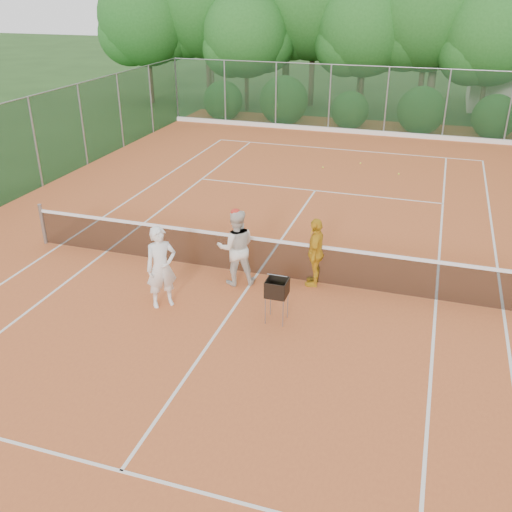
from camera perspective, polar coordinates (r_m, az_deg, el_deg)
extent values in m
plane|color=#224518|center=(13.61, 0.13, -1.91)|extent=(120.00, 120.00, 0.00)
cube|color=#C9612E|center=(13.61, 0.13, -1.87)|extent=(18.00, 36.00, 0.02)
cylinder|color=gray|center=(16.04, -20.54, 3.02)|extent=(0.10, 0.10, 1.10)
cube|color=black|center=(13.40, 0.14, -0.08)|extent=(11.87, 0.03, 0.86)
cube|color=white|center=(13.21, 0.14, 1.73)|extent=(11.87, 0.04, 0.07)
imported|color=white|center=(12.09, -9.46, -1.12)|extent=(0.78, 0.76, 1.81)
imported|color=silver|center=(12.85, -2.00, 0.87)|extent=(1.07, 0.98, 1.79)
ellipsoid|color=red|center=(12.51, -2.06, 4.43)|extent=(0.22, 0.22, 0.14)
imported|color=gold|center=(12.89, 5.98, 0.40)|extent=(0.45, 0.97, 1.62)
cylinder|color=gray|center=(11.55, 0.93, -5.52)|extent=(0.02, 0.02, 0.60)
cylinder|color=gray|center=(11.77, 3.19, -4.91)|extent=(0.02, 0.02, 0.60)
cube|color=black|center=(11.42, 2.11, -3.17)|extent=(0.41, 0.41, 0.35)
sphere|color=#D8EC37|center=(21.80, 6.71, 8.79)|extent=(0.07, 0.07, 0.07)
sphere|color=#D6E535|center=(22.55, 10.41, 9.12)|extent=(0.07, 0.07, 0.07)
sphere|color=yellow|center=(21.51, 14.08, 7.97)|extent=(0.07, 0.07, 0.07)
cube|color=white|center=(24.49, 8.75, 10.47)|extent=(11.03, 0.06, 0.01)
cube|color=white|center=(15.98, -18.96, 1.04)|extent=(0.06, 23.77, 0.01)
cube|color=white|center=(13.23, 23.50, -5.01)|extent=(0.06, 23.77, 0.01)
cube|color=white|center=(15.23, -14.76, 0.41)|extent=(0.06, 23.77, 0.01)
cube|color=white|center=(13.11, 17.56, -4.26)|extent=(0.06, 23.77, 0.01)
cube|color=white|center=(19.32, 5.94, 6.53)|extent=(8.23, 0.06, 0.01)
cube|color=white|center=(8.87, -13.36, -20.19)|extent=(8.23, 0.06, 0.01)
cube|color=white|center=(13.60, 0.13, -1.82)|extent=(0.06, 12.80, 0.01)
cube|color=#19381E|center=(27.18, 10.13, 15.10)|extent=(18.00, 0.02, 3.00)
cylinder|color=gray|center=(29.76, -7.95, 16.13)|extent=(0.07, 0.07, 3.00)
cylinder|color=gray|center=(29.76, -7.95, 16.13)|extent=(0.07, 0.07, 3.00)
cylinder|color=brown|center=(34.81, -10.55, 17.89)|extent=(0.26, 0.26, 3.75)
sphere|color=#20551C|center=(34.57, -10.95, 22.44)|extent=(5.25, 5.25, 5.25)
cylinder|color=brown|center=(34.85, -4.78, 18.76)|extent=(0.30, 0.30, 4.40)
sphere|color=#20551C|center=(34.62, -5.00, 24.11)|extent=(6.16, 6.16, 6.16)
cylinder|color=brown|center=(32.03, -0.95, 17.16)|extent=(0.22, 0.22, 3.20)
sphere|color=#20551C|center=(31.77, -0.98, 21.39)|extent=(4.48, 4.48, 4.48)
cylinder|color=brown|center=(33.53, 5.62, 18.55)|extent=(0.31, 0.31, 4.50)
cylinder|color=brown|center=(31.62, 10.50, 16.93)|extent=(0.24, 0.24, 3.50)
sphere|color=#20551C|center=(31.35, 10.90, 21.60)|extent=(4.90, 4.90, 4.90)
cylinder|color=brown|center=(31.82, 16.26, 16.97)|extent=(0.28, 0.28, 4.10)
sphere|color=#20551C|center=(31.56, 16.98, 22.39)|extent=(5.74, 5.74, 5.74)
cylinder|color=brown|center=(30.71, 21.82, 15.26)|extent=(0.23, 0.23, 3.40)
sphere|color=#20551C|center=(30.44, 22.63, 19.88)|extent=(4.76, 4.76, 4.76)
cone|color=brown|center=(33.65, 3.15, 24.20)|extent=(0.44, 0.44, 11.00)
cone|color=brown|center=(32.04, 17.96, 22.16)|extent=(0.44, 0.44, 10.00)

